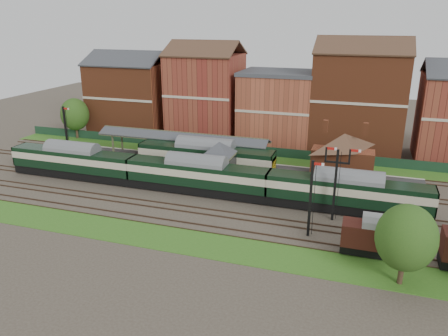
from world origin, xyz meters
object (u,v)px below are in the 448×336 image
(platform_railcar, at_px, (206,158))
(goods_van_a, at_px, (371,237))
(dmu_train, at_px, (197,175))
(signal_box, at_px, (219,163))
(semaphore_bracket, at_px, (336,180))

(platform_railcar, xyz_separation_m, goods_van_a, (22.06, -15.50, -0.74))
(dmu_train, relative_size, platform_railcar, 2.82)
(signal_box, height_order, dmu_train, signal_box)
(semaphore_bracket, height_order, platform_railcar, semaphore_bracket)
(dmu_train, xyz_separation_m, platform_railcar, (-1.28, 6.50, 0.14))
(dmu_train, bearing_deg, signal_box, 60.77)
(signal_box, relative_size, goods_van_a, 1.13)
(dmu_train, xyz_separation_m, goods_van_a, (20.78, -9.00, -0.59))
(semaphore_bracket, relative_size, platform_railcar, 0.42)
(semaphore_bracket, distance_m, goods_van_a, 8.09)
(signal_box, height_order, goods_van_a, signal_box)
(signal_box, distance_m, goods_van_a, 22.61)
(semaphore_bracket, bearing_deg, platform_railcar, 153.61)
(signal_box, relative_size, dmu_train, 0.11)
(dmu_train, relative_size, goods_van_a, 10.26)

